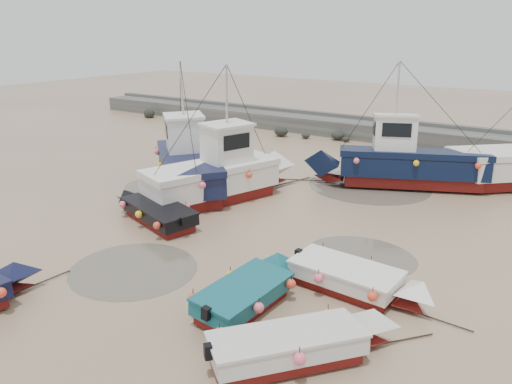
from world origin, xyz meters
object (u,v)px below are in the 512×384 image
at_px(dinghy_2, 250,288).
at_px(cabin_boat_0, 187,161).
at_px(cabin_boat_2, 400,161).
at_px(dinghy_4, 155,209).
at_px(dinghy_3, 302,342).
at_px(dinghy_5, 356,277).
at_px(cabin_boat_1, 222,172).
at_px(person, 205,193).

xyz_separation_m(dinghy_2, cabin_boat_0, (-9.16, 7.78, 0.77)).
bearing_deg(dinghy_2, cabin_boat_2, 93.40).
bearing_deg(dinghy_4, dinghy_3, -98.88).
height_order(dinghy_5, cabin_boat_1, cabin_boat_1).
xyz_separation_m(dinghy_5, cabin_boat_1, (-8.73, 4.76, 0.81)).
xyz_separation_m(cabin_boat_0, cabin_boat_2, (8.90, 6.11, 0.00)).
distance_m(cabin_boat_0, person, 1.96).
bearing_deg(cabin_boat_2, dinghy_3, 166.05).
relative_size(dinghy_3, cabin_boat_0, 0.59).
bearing_deg(person, dinghy_4, 55.01).
height_order(dinghy_2, dinghy_3, same).
relative_size(dinghy_2, cabin_boat_0, 0.63).
bearing_deg(person, dinghy_2, 92.58).
distance_m(dinghy_5, person, 11.30).
xyz_separation_m(dinghy_4, cabin_boat_1, (0.72, 3.74, 0.82)).
distance_m(dinghy_3, cabin_boat_0, 14.92).
height_order(cabin_boat_0, person, cabin_boat_0).
bearing_deg(cabin_boat_1, dinghy_2, -29.64).
bearing_deg(dinghy_3, dinghy_4, -166.93).
distance_m(dinghy_3, cabin_boat_1, 12.40).
height_order(dinghy_4, cabin_boat_1, cabin_boat_1).
xyz_separation_m(dinghy_5, cabin_boat_0, (-11.47, 5.44, 0.77)).
distance_m(cabin_boat_2, person, 9.99).
xyz_separation_m(dinghy_4, person, (-0.62, 4.08, -0.54)).
height_order(dinghy_2, dinghy_4, same).
relative_size(dinghy_5, cabin_boat_2, 0.56).
height_order(dinghy_2, person, dinghy_2).
bearing_deg(dinghy_2, dinghy_4, 157.18).
xyz_separation_m(cabin_boat_0, person, (1.40, -0.34, -1.33)).
height_order(dinghy_4, person, dinghy_4).
xyz_separation_m(dinghy_4, cabin_boat_2, (6.88, 10.54, 0.79)).
bearing_deg(dinghy_3, cabin_boat_0, -178.77).
relative_size(dinghy_4, dinghy_5, 1.09).
xyz_separation_m(dinghy_2, dinghy_4, (-7.14, 3.35, -0.02)).
distance_m(dinghy_5, cabin_boat_2, 11.86).
relative_size(dinghy_4, cabin_boat_1, 0.66).
distance_m(dinghy_5, cabin_boat_1, 9.97).
relative_size(dinghy_3, dinghy_5, 0.90).
distance_m(dinghy_3, dinghy_4, 10.79).
height_order(dinghy_3, cabin_boat_2, cabin_boat_2).
height_order(dinghy_3, cabin_boat_0, cabin_boat_0).
distance_m(dinghy_4, cabin_boat_1, 3.90).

